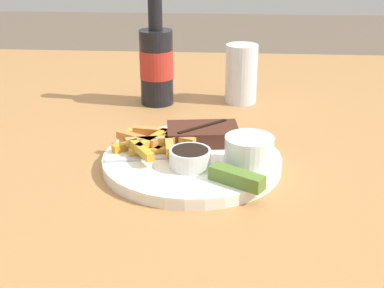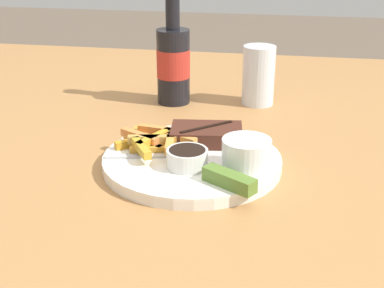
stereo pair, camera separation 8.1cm
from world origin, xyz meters
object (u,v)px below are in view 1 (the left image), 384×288
Objects in this scene: dinner_plate at (192,161)px; coleslaw_cup at (249,150)px; beer_bottle at (156,62)px; steak_portion at (203,134)px; fork_utensil at (145,158)px; dipping_sauce_cup at (187,157)px; drinking_glass at (241,74)px; pickle_spear at (237,178)px; knife_utensil at (186,147)px.

dinner_plate is 0.10m from coleslaw_cup.
dinner_plate is at bearing -72.85° from beer_bottle.
fork_utensil is at bearing -137.53° from steak_portion.
coleslaw_cup is at bearing -52.17° from steak_portion.
steak_portion and dipping_sauce_cup have the same top height.
drinking_glass reaches higher than dipping_sauce_cup.
beer_bottle reaches higher than pickle_spear.
coleslaw_cup is at bearing 72.48° from pickle_spear.
dinner_plate is 3.85× the size of coleslaw_cup.
dipping_sauce_cup is 0.25× the size of beer_bottle.
knife_utensil is 1.38× the size of drinking_glass.
dipping_sauce_cup is at bearing 177.48° from knife_utensil.
dipping_sauce_cup is at bearing -176.58° from coleslaw_cup.
coleslaw_cup is 0.09m from dipping_sauce_cup.
dipping_sauce_cup is (-0.09, -0.01, -0.01)m from coleslaw_cup.
beer_bottle reaches higher than fork_utensil.
pickle_spear is at bearing -35.01° from dipping_sauce_cup.
dinner_plate is 0.34m from drinking_glass.
steak_portion is 0.11m from fork_utensil.
dipping_sauce_cup is 0.07m from fork_utensil.
pickle_spear is (-0.02, -0.06, -0.02)m from coleslaw_cup.
beer_bottle reaches higher than steak_portion.
coleslaw_cup is 0.53× the size of fork_utensil.
beer_bottle reaches higher than knife_utensil.
fork_utensil is (-0.06, 0.02, -0.01)m from dipping_sauce_cup.
drinking_glass is at bearing 88.47° from pickle_spear.
pickle_spear is 0.33× the size of beer_bottle.
beer_bottle reaches higher than drinking_glass.
dipping_sauce_cup is 0.77× the size of pickle_spear.
beer_bottle is (-0.11, 0.24, 0.06)m from steak_portion.
fork_utensil is (-0.08, -0.08, -0.01)m from steak_portion.
drinking_glass is at bearing 91.07° from coleslaw_cup.
dipping_sauce_cup reaches higher than pickle_spear.
steak_portion is at bearing 77.49° from dinner_plate.
steak_portion is at bearing 79.62° from dipping_sauce_cup.
dinner_plate is 1.13× the size of beer_bottle.
steak_portion reaches higher than pickle_spear.
steak_portion is 0.50× the size of beer_bottle.
beer_bottle is (-0.16, 0.39, 0.06)m from pickle_spear.
fork_utensil is (-0.14, 0.07, -0.01)m from pickle_spear.
steak_portion is 0.92× the size of fork_utensil.
dinner_plate is 0.05m from dipping_sauce_cup.
beer_bottle reaches higher than dipping_sauce_cup.
dinner_plate is at bearing 82.89° from dipping_sauce_cup.
drinking_glass is at bearing 77.07° from dipping_sauce_cup.
dinner_plate is 0.07m from fork_utensil.
knife_utensil is (-0.01, 0.03, 0.01)m from dinner_plate.
dinner_plate is 2.29× the size of drinking_glass.
dinner_plate is at bearing 158.49° from coleslaw_cup.
drinking_glass is (0.15, 0.34, 0.04)m from fork_utensil.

